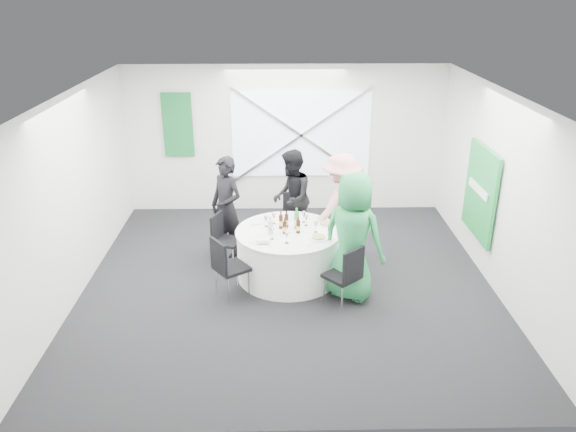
{
  "coord_description": "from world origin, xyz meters",
  "views": [
    {
      "loc": [
        -0.15,
        -7.36,
        4.16
      ],
      "look_at": [
        0.0,
        0.2,
        1.0
      ],
      "focal_mm": 35.0,
      "sensor_mm": 36.0,
      "label": 1
    }
  ],
  "objects_px": {
    "chair_front_left": "(226,264)",
    "person_woman_pink": "(341,207)",
    "banquet_table": "(288,254)",
    "clear_water_bottle": "(270,228)",
    "chair_front_right": "(347,272)",
    "chair_back": "(294,216)",
    "chair_back_right": "(352,229)",
    "person_woman_green": "(353,237)",
    "person_man_back": "(291,198)",
    "green_water_bottle": "(297,221)",
    "chair_back_left": "(223,236)",
    "person_man_back_left": "(227,207)"
  },
  "relations": [
    {
      "from": "chair_back",
      "to": "green_water_bottle",
      "type": "distance_m",
      "value": 1.07
    },
    {
      "from": "chair_front_right",
      "to": "person_woman_green",
      "type": "height_order",
      "value": "person_woman_green"
    },
    {
      "from": "chair_front_left",
      "to": "person_woman_pink",
      "type": "height_order",
      "value": "person_woman_pink"
    },
    {
      "from": "chair_front_left",
      "to": "person_woman_green",
      "type": "xyz_separation_m",
      "value": [
        1.75,
        0.04,
        0.38
      ]
    },
    {
      "from": "person_woman_pink",
      "to": "green_water_bottle",
      "type": "relative_size",
      "value": 5.31
    },
    {
      "from": "person_man_back_left",
      "to": "chair_front_right",
      "type": "bearing_deg",
      "value": -4.21
    },
    {
      "from": "chair_front_left",
      "to": "person_man_back_left",
      "type": "height_order",
      "value": "person_man_back_left"
    },
    {
      "from": "person_woman_green",
      "to": "person_woman_pink",
      "type": "bearing_deg",
      "value": -55.39
    },
    {
      "from": "chair_front_right",
      "to": "clear_water_bottle",
      "type": "bearing_deg",
      "value": -78.1
    },
    {
      "from": "person_man_back",
      "to": "green_water_bottle",
      "type": "relative_size",
      "value": 4.98
    },
    {
      "from": "clear_water_bottle",
      "to": "chair_front_right",
      "type": "bearing_deg",
      "value": -36.7
    },
    {
      "from": "person_woman_pink",
      "to": "clear_water_bottle",
      "type": "relative_size",
      "value": 6.39
    },
    {
      "from": "chair_back_right",
      "to": "person_woman_green",
      "type": "bearing_deg",
      "value": -33.9
    },
    {
      "from": "chair_back_left",
      "to": "chair_front_right",
      "type": "relative_size",
      "value": 0.93
    },
    {
      "from": "chair_back",
      "to": "clear_water_bottle",
      "type": "bearing_deg",
      "value": -101.18
    },
    {
      "from": "chair_front_left",
      "to": "clear_water_bottle",
      "type": "relative_size",
      "value": 3.38
    },
    {
      "from": "chair_front_right",
      "to": "green_water_bottle",
      "type": "bearing_deg",
      "value": -97.5
    },
    {
      "from": "chair_back_left",
      "to": "person_woman_pink",
      "type": "distance_m",
      "value": 1.91
    },
    {
      "from": "clear_water_bottle",
      "to": "chair_back_right",
      "type": "bearing_deg",
      "value": 25.54
    },
    {
      "from": "banquet_table",
      "to": "person_man_back_left",
      "type": "xyz_separation_m",
      "value": [
        -0.97,
        0.81,
        0.45
      ]
    },
    {
      "from": "green_water_bottle",
      "to": "person_woman_green",
      "type": "bearing_deg",
      "value": -41.29
    },
    {
      "from": "person_man_back",
      "to": "person_woman_pink",
      "type": "xyz_separation_m",
      "value": [
        0.77,
        -0.56,
        0.05
      ]
    },
    {
      "from": "person_man_back_left",
      "to": "person_woman_green",
      "type": "distance_m",
      "value": 2.32
    },
    {
      "from": "chair_front_right",
      "to": "chair_back_left",
      "type": "bearing_deg",
      "value": -77.57
    },
    {
      "from": "chair_front_right",
      "to": "clear_water_bottle",
      "type": "xyz_separation_m",
      "value": [
        -1.03,
        0.77,
        0.33
      ]
    },
    {
      "from": "banquet_table",
      "to": "chair_back_left",
      "type": "distance_m",
      "value": 1.09
    },
    {
      "from": "chair_front_left",
      "to": "person_man_back_left",
      "type": "relative_size",
      "value": 0.56
    },
    {
      "from": "chair_back",
      "to": "chair_back_right",
      "type": "relative_size",
      "value": 0.96
    },
    {
      "from": "person_man_back",
      "to": "clear_water_bottle",
      "type": "bearing_deg",
      "value": -10.71
    },
    {
      "from": "person_man_back_left",
      "to": "banquet_table",
      "type": "bearing_deg",
      "value": 0.0
    },
    {
      "from": "chair_front_right",
      "to": "chair_back",
      "type": "bearing_deg",
      "value": -113.13
    },
    {
      "from": "chair_front_left",
      "to": "green_water_bottle",
      "type": "height_order",
      "value": "green_water_bottle"
    },
    {
      "from": "banquet_table",
      "to": "chair_back_left",
      "type": "bearing_deg",
      "value": 157.25
    },
    {
      "from": "chair_back_left",
      "to": "chair_back_right",
      "type": "distance_m",
      "value": 2.03
    },
    {
      "from": "chair_front_right",
      "to": "banquet_table",
      "type": "bearing_deg",
      "value": -90.0
    },
    {
      "from": "person_woman_pink",
      "to": "person_woman_green",
      "type": "distance_m",
      "value": 1.22
    },
    {
      "from": "person_man_back",
      "to": "clear_water_bottle",
      "type": "distance_m",
      "value": 1.35
    },
    {
      "from": "clear_water_bottle",
      "to": "chair_front_left",
      "type": "bearing_deg",
      "value": -140.34
    },
    {
      "from": "banquet_table",
      "to": "person_woman_pink",
      "type": "height_order",
      "value": "person_woman_pink"
    },
    {
      "from": "person_woman_pink",
      "to": "chair_back",
      "type": "bearing_deg",
      "value": -68.95
    },
    {
      "from": "person_woman_pink",
      "to": "person_woman_green",
      "type": "bearing_deg",
      "value": 54.61
    },
    {
      "from": "banquet_table",
      "to": "person_woman_green",
      "type": "bearing_deg",
      "value": -33.28
    },
    {
      "from": "person_woman_pink",
      "to": "clear_water_bottle",
      "type": "distance_m",
      "value": 1.34
    },
    {
      "from": "person_man_back",
      "to": "green_water_bottle",
      "type": "xyz_separation_m",
      "value": [
        0.05,
        -1.12,
        0.07
      ]
    },
    {
      "from": "chair_back_right",
      "to": "clear_water_bottle",
      "type": "relative_size",
      "value": 3.47
    },
    {
      "from": "person_man_back",
      "to": "chair_back_left",
      "type": "bearing_deg",
      "value": -50.48
    },
    {
      "from": "chair_front_right",
      "to": "green_water_bottle",
      "type": "height_order",
      "value": "green_water_bottle"
    },
    {
      "from": "chair_back_left",
      "to": "chair_back",
      "type": "bearing_deg",
      "value": -36.29
    },
    {
      "from": "chair_back_left",
      "to": "person_woman_pink",
      "type": "relative_size",
      "value": 0.48
    },
    {
      "from": "chair_back_right",
      "to": "chair_front_left",
      "type": "height_order",
      "value": "chair_back_right"
    }
  ]
}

